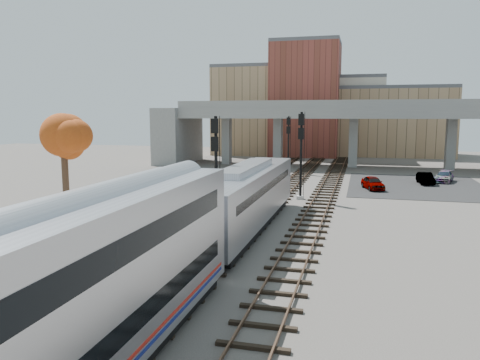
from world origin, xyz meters
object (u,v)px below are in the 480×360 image
at_px(car_b, 425,178).
at_px(signal_mast_near, 216,172).
at_px(signal_mast_far, 288,144).
at_px(locomotive, 246,196).
at_px(tree, 64,141).
at_px(car_a, 373,183).
at_px(car_c, 444,177).
at_px(signal_mast_mid, 301,155).

bearing_deg(car_b, signal_mast_near, -128.22).
relative_size(signal_mast_far, car_b, 1.94).
xyz_separation_m(locomotive, tree, (-11.88, -2.28, 3.52)).
relative_size(car_a, car_c, 0.93).
bearing_deg(tree, car_c, 46.02).
relative_size(locomotive, signal_mast_mid, 2.45).
distance_m(tree, car_b, 37.72).
xyz_separation_m(signal_mast_mid, car_a, (6.43, 7.22, -3.29)).
bearing_deg(signal_mast_far, signal_mast_near, -90.00).
bearing_deg(car_b, signal_mast_far, 151.96).
relative_size(signal_mast_far, car_c, 1.76).
bearing_deg(locomotive, signal_mast_near, 178.06).
bearing_deg(signal_mast_far, locomotive, -86.19).
height_order(signal_mast_far, tree, tree).
distance_m(signal_mast_near, car_c, 32.69).
height_order(car_a, car_c, car_a).
bearing_deg(car_a, car_b, 26.24).
distance_m(signal_mast_near, car_b, 29.55).
xyz_separation_m(signal_mast_mid, tree, (-13.88, -14.47, 1.81)).
bearing_deg(signal_mast_near, tree, -166.47).
relative_size(signal_mast_near, signal_mast_far, 1.02).
bearing_deg(signal_mast_mid, car_c, 45.87).
height_order(car_a, car_b, car_a).
relative_size(locomotive, signal_mast_far, 2.59).
distance_m(locomotive, tree, 12.60).
relative_size(signal_mast_mid, car_c, 1.86).
height_order(tree, car_a, tree).
xyz_separation_m(signal_mast_far, car_a, (10.53, -12.13, -3.00)).
bearing_deg(signal_mast_mid, signal_mast_far, 101.96).
xyz_separation_m(signal_mast_near, signal_mast_mid, (4.10, 12.11, 0.22)).
xyz_separation_m(locomotive, car_c, (16.29, 26.91, -1.63)).
bearing_deg(locomotive, car_b, 60.30).
bearing_deg(signal_mast_near, locomotive, -1.94).
bearing_deg(tree, car_a, 46.87).
bearing_deg(car_b, locomotive, -124.59).
distance_m(signal_mast_far, tree, 35.26).
xyz_separation_m(signal_mast_mid, car_c, (14.29, 14.73, -3.35)).
xyz_separation_m(tree, car_a, (20.32, 21.68, -5.10)).
bearing_deg(tree, signal_mast_far, 73.87).
height_order(signal_mast_near, car_b, signal_mast_near).
xyz_separation_m(locomotive, car_b, (14.05, 24.63, -1.61)).
height_order(locomotive, car_a, locomotive).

